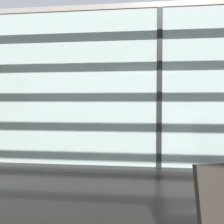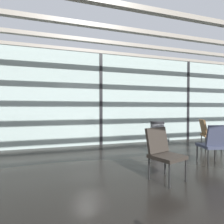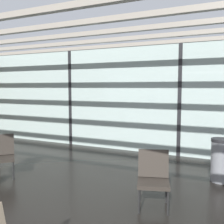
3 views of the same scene
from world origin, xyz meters
The scene contains 3 objects.
glass_curtain_wall centered at (0.00, 5.20, 1.51)m, with size 14.00×0.08×3.02m, color #A3B7B2.
window_mullion_1 centered at (0.00, 5.20, 1.51)m, with size 0.10×0.12×3.02m, color black.
parked_airplane centered at (-0.95, 10.20, 1.97)m, with size 11.91×3.95×3.95m.
Camera 1 is at (-0.36, 0.47, 1.26)m, focal length 39.08 mm.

